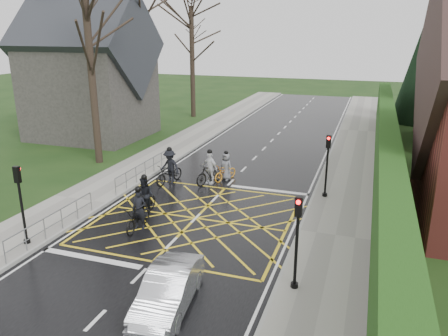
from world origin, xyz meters
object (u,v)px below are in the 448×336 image
Objects in this scene: cyclist_mid at (170,170)px; cyclist_lead at (226,170)px; cyclist_rear at (139,216)px; cyclist_back at (145,199)px; cyclist_front at (209,171)px; car at (168,290)px.

cyclist_mid reaches higher than cyclist_lead.
cyclist_rear is 1.03× the size of cyclist_back.
cyclist_front is (1.32, 4.72, 0.00)m from cyclist_back.
cyclist_lead is at bearing 42.18° from cyclist_mid.
cyclist_mid is at bearing 101.48° from cyclist_rear.
car is at bearing -58.46° from cyclist_lead.
cyclist_mid is at bearing 104.07° from cyclist_back.
cyclist_front is 0.53× the size of car.
cyclist_mid reaches higher than cyclist_rear.
cyclist_lead is at bearing 77.33° from cyclist_rear.
cyclist_front reaches higher than cyclist_lead.
cyclist_back is 0.86× the size of cyclist_mid.
car is at bearing -52.20° from cyclist_back.
cyclist_rear reaches higher than cyclist_back.
cyclist_mid is 2.15m from cyclist_front.
cyclist_lead is (2.70, 1.44, -0.16)m from cyclist_mid.
cyclist_rear is 6.27m from cyclist_front.
cyclist_mid is 1.11× the size of cyclist_front.
cyclist_mid reaches higher than cyclist_front.
cyclist_front reaches higher than car.
cyclist_mid is 0.59× the size of car.
cyclist_rear is 7.23m from cyclist_lead.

